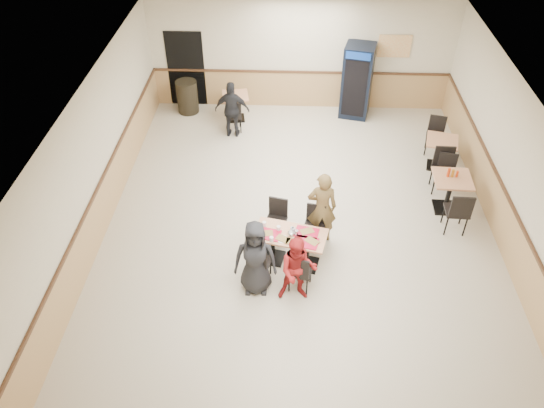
{
  "coord_description": "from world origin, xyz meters",
  "views": [
    {
      "loc": [
        -0.23,
        -8.27,
        7.42
      ],
      "look_at": [
        -0.55,
        -0.5,
        0.94
      ],
      "focal_mm": 35.0,
      "sensor_mm": 36.0,
      "label": 1
    }
  ],
  "objects_px": {
    "diner_woman_right": "(298,270)",
    "diner_man_opposite": "(322,207)",
    "trash_bin": "(187,97)",
    "side_table_near": "(450,189)",
    "main_table": "(290,244)",
    "lone_diner": "(232,110)",
    "back_table": "(236,103)",
    "pepsi_cooler": "(357,81)",
    "side_table_far": "(440,149)",
    "diner_woman_left": "(255,258)"
  },
  "relations": [
    {
      "from": "diner_woman_right",
      "to": "lone_diner",
      "type": "relative_size",
      "value": 0.94
    },
    {
      "from": "diner_woman_right",
      "to": "diner_man_opposite",
      "type": "xyz_separation_m",
      "value": [
        0.46,
        1.56,
        0.1
      ]
    },
    {
      "from": "diner_woman_left",
      "to": "diner_woman_right",
      "type": "height_order",
      "value": "diner_woman_left"
    },
    {
      "from": "trash_bin",
      "to": "side_table_near",
      "type": "bearing_deg",
      "value": -32.26
    },
    {
      "from": "side_table_near",
      "to": "diner_woman_left",
      "type": "bearing_deg",
      "value": -148.5
    },
    {
      "from": "main_table",
      "to": "diner_man_opposite",
      "type": "xyz_separation_m",
      "value": [
        0.6,
        0.69,
        0.32
      ]
    },
    {
      "from": "side_table_near",
      "to": "pepsi_cooler",
      "type": "height_order",
      "value": "pepsi_cooler"
    },
    {
      "from": "diner_woman_left",
      "to": "diner_woman_right",
      "type": "bearing_deg",
      "value": -14.42
    },
    {
      "from": "trash_bin",
      "to": "side_table_far",
      "type": "bearing_deg",
      "value": -20.48
    },
    {
      "from": "diner_woman_left",
      "to": "diner_woman_right",
      "type": "distance_m",
      "value": 0.77
    },
    {
      "from": "side_table_near",
      "to": "side_table_far",
      "type": "height_order",
      "value": "side_table_near"
    },
    {
      "from": "main_table",
      "to": "back_table",
      "type": "relative_size",
      "value": 1.89
    },
    {
      "from": "diner_man_opposite",
      "to": "side_table_far",
      "type": "xyz_separation_m",
      "value": [
        2.86,
        2.58,
        -0.3
      ]
    },
    {
      "from": "pepsi_cooler",
      "to": "trash_bin",
      "type": "relative_size",
      "value": 2.19
    },
    {
      "from": "side_table_far",
      "to": "back_table",
      "type": "bearing_deg",
      "value": 157.96
    },
    {
      "from": "side_table_near",
      "to": "trash_bin",
      "type": "bearing_deg",
      "value": 147.74
    },
    {
      "from": "side_table_near",
      "to": "pepsi_cooler",
      "type": "bearing_deg",
      "value": 112.82
    },
    {
      "from": "lone_diner",
      "to": "diner_woman_right",
      "type": "bearing_deg",
      "value": 110.5
    },
    {
      "from": "diner_woman_right",
      "to": "side_table_near",
      "type": "xyz_separation_m",
      "value": [
        3.2,
        2.59,
        -0.15
      ]
    },
    {
      "from": "diner_woman_right",
      "to": "main_table",
      "type": "bearing_deg",
      "value": 97.53
    },
    {
      "from": "diner_woman_right",
      "to": "trash_bin",
      "type": "relative_size",
      "value": 1.55
    },
    {
      "from": "diner_woman_left",
      "to": "trash_bin",
      "type": "height_order",
      "value": "diner_woman_left"
    },
    {
      "from": "main_table",
      "to": "lone_diner",
      "type": "distance_m",
      "value": 4.74
    },
    {
      "from": "pepsi_cooler",
      "to": "main_table",
      "type": "bearing_deg",
      "value": -93.35
    },
    {
      "from": "side_table_near",
      "to": "side_table_far",
      "type": "xyz_separation_m",
      "value": [
        0.12,
        1.55,
        -0.05
      ]
    },
    {
      "from": "lone_diner",
      "to": "side_table_near",
      "type": "relative_size",
      "value": 1.8
    },
    {
      "from": "side_table_far",
      "to": "back_table",
      "type": "distance_m",
      "value": 5.37
    },
    {
      "from": "diner_woman_left",
      "to": "side_table_far",
      "type": "height_order",
      "value": "diner_woman_left"
    },
    {
      "from": "diner_man_opposite",
      "to": "pepsi_cooler",
      "type": "distance_m",
      "value": 5.11
    },
    {
      "from": "main_table",
      "to": "side_table_near",
      "type": "bearing_deg",
      "value": 40.26
    },
    {
      "from": "diner_woman_right",
      "to": "lone_diner",
      "type": "xyz_separation_m",
      "value": [
        -1.66,
        5.34,
        0.05
      ]
    },
    {
      "from": "diner_man_opposite",
      "to": "back_table",
      "type": "relative_size",
      "value": 2.08
    },
    {
      "from": "diner_woman_left",
      "to": "diner_man_opposite",
      "type": "distance_m",
      "value": 1.84
    },
    {
      "from": "side_table_near",
      "to": "trash_bin",
      "type": "relative_size",
      "value": 0.92
    },
    {
      "from": "diner_woman_right",
      "to": "diner_man_opposite",
      "type": "distance_m",
      "value": 1.63
    },
    {
      "from": "pepsi_cooler",
      "to": "diner_man_opposite",
      "type": "bearing_deg",
      "value": -89.07
    },
    {
      "from": "diner_man_opposite",
      "to": "lone_diner",
      "type": "bearing_deg",
      "value": -61.69
    },
    {
      "from": "diner_man_opposite",
      "to": "pepsi_cooler",
      "type": "xyz_separation_m",
      "value": [
        1.07,
        4.99,
        0.19
      ]
    },
    {
      "from": "main_table",
      "to": "lone_diner",
      "type": "height_order",
      "value": "lone_diner"
    },
    {
      "from": "lone_diner",
      "to": "side_table_far",
      "type": "distance_m",
      "value": 5.13
    },
    {
      "from": "diner_woman_left",
      "to": "diner_man_opposite",
      "type": "relative_size",
      "value": 0.97
    },
    {
      "from": "diner_man_opposite",
      "to": "side_table_far",
      "type": "distance_m",
      "value": 3.86
    },
    {
      "from": "pepsi_cooler",
      "to": "diner_woman_right",
      "type": "bearing_deg",
      "value": -90.1
    },
    {
      "from": "back_table",
      "to": "lone_diner",
      "type": "bearing_deg",
      "value": -90.0
    },
    {
      "from": "pepsi_cooler",
      "to": "trash_bin",
      "type": "bearing_deg",
      "value": -166.42
    },
    {
      "from": "diner_man_opposite",
      "to": "side_table_near",
      "type": "relative_size",
      "value": 1.94
    },
    {
      "from": "diner_man_opposite",
      "to": "side_table_near",
      "type": "xyz_separation_m",
      "value": [
        2.74,
        1.03,
        -0.25
      ]
    },
    {
      "from": "diner_woman_right",
      "to": "side_table_near",
      "type": "bearing_deg",
      "value": 37.14
    },
    {
      "from": "diner_man_opposite",
      "to": "back_table",
      "type": "xyz_separation_m",
      "value": [
        -2.12,
        4.6,
        -0.32
      ]
    },
    {
      "from": "back_table",
      "to": "trash_bin",
      "type": "relative_size",
      "value": 0.86
    }
  ]
}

